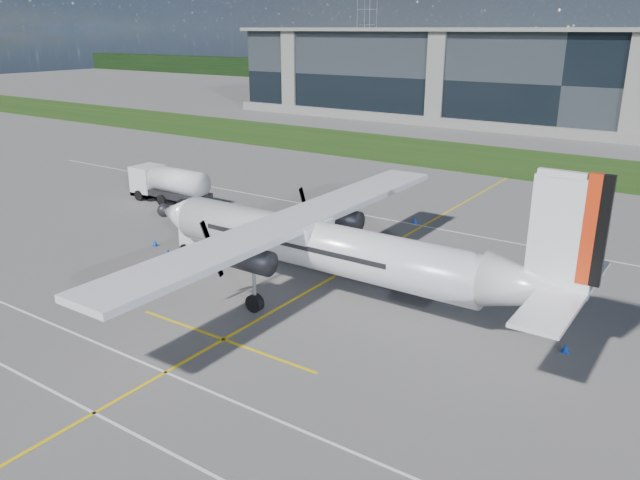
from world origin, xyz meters
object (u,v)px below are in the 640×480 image
(fuel_tanker_truck, at_px, (165,184))
(safety_cone_fwd, at_px, (155,243))
(safety_cone_stbdwing, at_px, (415,220))
(safety_cone_tail, at_px, (566,348))
(turboprop_aircraft, at_px, (333,221))
(safety_cone_nose_port, at_px, (168,252))
(safety_cone_nose_stbd, at_px, (192,240))
(ground_crew_person, at_px, (227,232))
(pylon_west, at_px, (367,30))
(baggage_tug, at_px, (203,239))

(fuel_tanker_truck, relative_size, safety_cone_fwd, 17.73)
(safety_cone_stbdwing, distance_m, safety_cone_tail, 22.36)
(safety_cone_tail, bearing_deg, fuel_tanker_truck, 167.22)
(turboprop_aircraft, xyz_separation_m, safety_cone_nose_port, (-13.50, -1.01, -4.41))
(safety_cone_nose_stbd, distance_m, safety_cone_fwd, 2.76)
(safety_cone_nose_port, bearing_deg, ground_crew_person, 64.72)
(pylon_west, bearing_deg, ground_crew_person, -63.26)
(safety_cone_nose_port, bearing_deg, safety_cone_tail, 2.96)
(safety_cone_nose_stbd, xyz_separation_m, safety_cone_tail, (27.80, -1.50, 0.00))
(safety_cone_nose_stbd, relative_size, safety_cone_stbdwing, 1.00)
(baggage_tug, relative_size, safety_cone_stbdwing, 6.54)
(baggage_tug, relative_size, safety_cone_nose_stbd, 6.54)
(baggage_tug, bearing_deg, fuel_tanker_truck, 147.37)
(pylon_west, height_order, fuel_tanker_truck, pylon_west)
(turboprop_aircraft, xyz_separation_m, safety_cone_stbdwing, (-2.25, 16.01, -4.41))
(ground_crew_person, height_order, safety_cone_nose_stbd, ground_crew_person)
(fuel_tanker_truck, relative_size, safety_cone_stbdwing, 17.73)
(pylon_west, distance_m, turboprop_aircraft, 170.38)
(fuel_tanker_truck, relative_size, ground_crew_person, 4.51)
(fuel_tanker_truck, xyz_separation_m, safety_cone_fwd, (8.92, -9.33, -1.41))
(fuel_tanker_truck, bearing_deg, safety_cone_nose_port, -42.06)
(pylon_west, height_order, turboprop_aircraft, pylon_west)
(baggage_tug, distance_m, safety_cone_nose_port, 2.61)
(pylon_west, height_order, ground_crew_person, pylon_west)
(baggage_tug, distance_m, safety_cone_tail, 25.68)
(pylon_west, relative_size, safety_cone_stbdwing, 60.00)
(ground_crew_person, height_order, safety_cone_fwd, ground_crew_person)
(turboprop_aircraft, height_order, safety_cone_fwd, turboprop_aircraft)
(ground_crew_person, bearing_deg, safety_cone_fwd, 143.44)
(baggage_tug, height_order, safety_cone_tail, baggage_tug)
(baggage_tug, xyz_separation_m, safety_cone_tail, (25.66, -0.51, -0.73))
(safety_cone_nose_stbd, xyz_separation_m, safety_cone_stbdwing, (11.79, 14.11, 0.00))
(ground_crew_person, height_order, safety_cone_stbdwing, ground_crew_person)
(safety_cone_nose_port, bearing_deg, baggage_tug, 50.25)
(fuel_tanker_truck, xyz_separation_m, safety_cone_nose_stbd, (10.71, -7.23, -1.41))
(safety_cone_nose_stbd, bearing_deg, safety_cone_fwd, -130.48)
(pylon_west, height_order, safety_cone_nose_port, pylon_west)
(fuel_tanker_truck, bearing_deg, ground_crew_person, -24.52)
(safety_cone_stbdwing, relative_size, safety_cone_tail, 1.00)
(safety_cone_nose_stbd, distance_m, safety_cone_tail, 27.84)
(turboprop_aircraft, height_order, baggage_tug, turboprop_aircraft)
(safety_cone_fwd, bearing_deg, turboprop_aircraft, 0.71)
(baggage_tug, xyz_separation_m, safety_cone_stbdwing, (9.66, 15.10, -0.73))
(baggage_tug, relative_size, safety_cone_tail, 6.54)
(pylon_west, distance_m, safety_cone_nose_port, 165.36)
(safety_cone_fwd, bearing_deg, safety_cone_tail, 1.15)
(safety_cone_stbdwing, bearing_deg, safety_cone_nose_port, -123.47)
(pylon_west, height_order, safety_cone_nose_stbd, pylon_west)
(turboprop_aircraft, bearing_deg, safety_cone_nose_stbd, 172.29)
(ground_crew_person, bearing_deg, pylon_west, 42.39)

